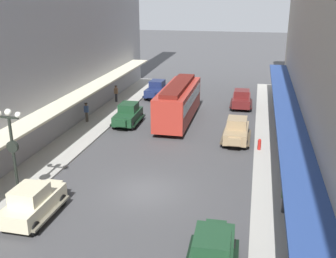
{
  "coord_description": "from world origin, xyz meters",
  "views": [
    {
      "loc": [
        5.8,
        -20.13,
        10.93
      ],
      "look_at": [
        0.0,
        6.0,
        1.8
      ],
      "focal_mm": 43.15,
      "sensor_mm": 36.0,
      "label": 1
    }
  ],
  "objects": [
    {
      "name": "pedestrian_0",
      "position": [
        -8.16,
        18.14,
        1.01
      ],
      "size": [
        0.36,
        0.28,
        1.67
      ],
      "color": "#2D2D33",
      "rests_on": "sidewalk_left"
    },
    {
      "name": "fire_hydrant",
      "position": [
        6.35,
        7.68,
        0.56
      ],
      "size": [
        0.24,
        0.24,
        0.82
      ],
      "color": "#B21E19",
      "rests_on": "sidewalk_right"
    },
    {
      "name": "parked_car_2",
      "position": [
        4.52,
        19.15,
        0.94
      ],
      "size": [
        2.2,
        4.28,
        1.84
      ],
      "color": "#591919",
      "rests_on": "ground"
    },
    {
      "name": "sidewalk_left",
      "position": [
        -7.5,
        0.0,
        0.07
      ],
      "size": [
        3.0,
        60.0,
        0.15
      ],
      "primitive_type": "cube",
      "color": "#A8A59E",
      "rests_on": "ground"
    },
    {
      "name": "pedestrian_2",
      "position": [
        -8.41,
        11.17,
        1.01
      ],
      "size": [
        0.36,
        0.28,
        1.67
      ],
      "color": "#4C4238",
      "rests_on": "sidewalk_left"
    },
    {
      "name": "parked_car_4",
      "position": [
        -4.65,
        21.29,
        0.94
      ],
      "size": [
        2.25,
        4.3,
        1.84
      ],
      "color": "#19234C",
      "rests_on": "ground"
    },
    {
      "name": "sidewalk_right",
      "position": [
        7.5,
        0.0,
        0.07
      ],
      "size": [
        3.0,
        60.0,
        0.15
      ],
      "primitive_type": "cube",
      "color": "#A8A59E",
      "rests_on": "ground"
    },
    {
      "name": "parked_car_5",
      "position": [
        -4.78,
        11.62,
        0.94
      ],
      "size": [
        2.23,
        4.29,
        1.84
      ],
      "color": "#193D23",
      "rests_on": "ground"
    },
    {
      "name": "parked_car_1",
      "position": [
        4.55,
        -6.25,
        0.94
      ],
      "size": [
        2.24,
        4.29,
        1.84
      ],
      "color": "#193D23",
      "rests_on": "ground"
    },
    {
      "name": "parked_car_3",
      "position": [
        4.61,
        9.31,
        0.94
      ],
      "size": [
        2.18,
        4.27,
        1.84
      ],
      "color": "#997F5B",
      "rests_on": "ground"
    },
    {
      "name": "pedestrian_4",
      "position": [
        8.54,
        16.33,
        1.01
      ],
      "size": [
        0.36,
        0.28,
        1.67
      ],
      "color": "#2D2D33",
      "rests_on": "sidewalk_right"
    },
    {
      "name": "streetcar",
      "position": [
        -0.7,
        13.31,
        1.9
      ],
      "size": [
        2.57,
        9.61,
        3.46
      ],
      "color": "#A52D23",
      "rests_on": "ground"
    },
    {
      "name": "parked_car_0",
      "position": [
        -4.72,
        -4.05,
        0.94
      ],
      "size": [
        2.18,
        4.27,
        1.84
      ],
      "color": "beige",
      "rests_on": "ground"
    },
    {
      "name": "ground_plane",
      "position": [
        0.0,
        0.0,
        0.0
      ],
      "size": [
        200.0,
        200.0,
        0.0
      ],
      "primitive_type": "plane",
      "color": "#424244"
    },
    {
      "name": "lamp_post_with_clock",
      "position": [
        -6.4,
        -2.71,
        2.99
      ],
      "size": [
        1.42,
        0.44,
        5.16
      ],
      "color": "black",
      "rests_on": "sidewalk_left"
    },
    {
      "name": "pedestrian_3",
      "position": [
        7.64,
        -0.97,
        1.01
      ],
      "size": [
        0.36,
        0.28,
        1.67
      ],
      "color": "#2D2D33",
      "rests_on": "sidewalk_right"
    }
  ]
}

